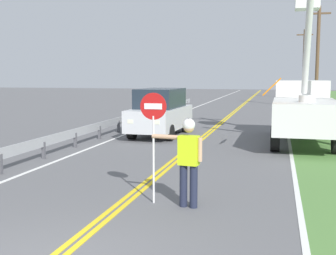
# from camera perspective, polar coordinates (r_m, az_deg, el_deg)

# --- Properties ---
(centerline_yellow_left) EXTENTS (0.11, 110.00, 0.01)m
(centerline_yellow_left) POSITION_cam_1_polar(r_m,az_deg,el_deg) (25.37, 6.80, 0.70)
(centerline_yellow_left) COLOR yellow
(centerline_yellow_left) RESTS_ON ground
(centerline_yellow_right) EXTENTS (0.11, 110.00, 0.01)m
(centerline_yellow_right) POSITION_cam_1_polar(r_m,az_deg,el_deg) (25.35, 7.20, 0.69)
(centerline_yellow_right) COLOR yellow
(centerline_yellow_right) RESTS_ON ground
(edge_line_right) EXTENTS (0.12, 110.00, 0.01)m
(edge_line_right) POSITION_cam_1_polar(r_m,az_deg,el_deg) (25.17, 15.16, 0.46)
(edge_line_right) COLOR silver
(edge_line_right) RESTS_ON ground
(edge_line_left) EXTENTS (0.12, 110.00, 0.01)m
(edge_line_left) POSITION_cam_1_polar(r_m,az_deg,el_deg) (26.05, -0.88, 0.91)
(edge_line_left) COLOR silver
(edge_line_left) RESTS_ON ground
(flagger_worker) EXTENTS (1.08, 0.31, 1.83)m
(flagger_worker) POSITION_cam_1_polar(r_m,az_deg,el_deg) (8.89, 2.64, -3.83)
(flagger_worker) COLOR #1E2338
(flagger_worker) RESTS_ON ground
(stop_sign_paddle) EXTENTS (0.56, 0.04, 2.33)m
(stop_sign_paddle) POSITION_cam_1_polar(r_m,az_deg,el_deg) (9.08, -1.91, 0.62)
(stop_sign_paddle) COLOR silver
(stop_sign_paddle) RESTS_ON ground
(utility_bucket_truck) EXTENTS (2.70, 6.82, 6.01)m
(utility_bucket_truck) POSITION_cam_1_polar(r_m,az_deg,el_deg) (18.38, 17.18, 2.60)
(utility_bucket_truck) COLOR silver
(utility_bucket_truck) RESTS_ON ground
(oncoming_suv_nearest) EXTENTS (2.05, 4.66, 2.10)m
(oncoming_suv_nearest) POSITION_cam_1_polar(r_m,az_deg,el_deg) (19.50, -0.99, 2.03)
(oncoming_suv_nearest) COLOR silver
(oncoming_suv_nearest) RESTS_ON ground
(utility_pole_mid) EXTENTS (1.80, 0.28, 8.19)m
(utility_pole_mid) POSITION_cam_1_polar(r_m,az_deg,el_deg) (37.80, 18.88, 8.87)
(utility_pole_mid) COLOR brown
(utility_pole_mid) RESTS_ON ground
(utility_pole_far) EXTENTS (1.80, 0.28, 7.85)m
(utility_pole_far) POSITION_cam_1_polar(r_m,az_deg,el_deg) (52.90, 17.26, 8.05)
(utility_pole_far) COLOR brown
(utility_pole_far) RESTS_ON ground
(guardrail_left_shoulder) EXTENTS (0.10, 32.00, 0.71)m
(guardrail_left_shoulder) POSITION_cam_1_polar(r_m,az_deg,el_deg) (21.93, -5.42, 1.11)
(guardrail_left_shoulder) COLOR #9EA0A3
(guardrail_left_shoulder) RESTS_ON ground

